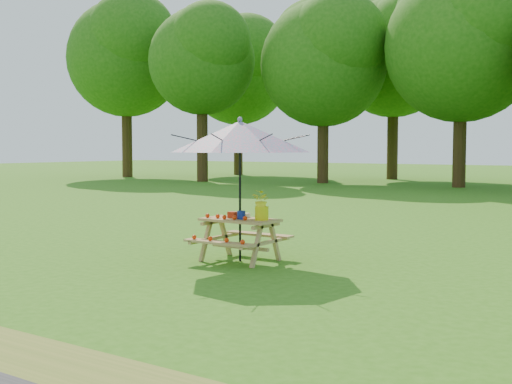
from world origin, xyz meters
The scene contains 6 objects.
ground centered at (0.00, 0.00, 0.00)m, with size 120.00×120.00×0.00m, color #316D14.
picnic_table centered at (-2.73, 2.15, 0.33)m, with size 1.20×1.32×0.67m.
patio_umbrella centered at (-2.73, 2.15, 1.95)m, with size 2.73×2.73×2.26m.
produce_bins centered at (-2.77, 2.18, 0.72)m, with size 0.35×0.36×0.13m.
tomatoes_row centered at (-2.88, 1.97, 0.71)m, with size 0.77×0.13×0.07m, color red, non-canonical shape.
flower_bucket centered at (-2.35, 2.18, 0.92)m, with size 0.33×0.30×0.46m.
Camera 1 is at (3.00, -6.01, 1.79)m, focal length 45.00 mm.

